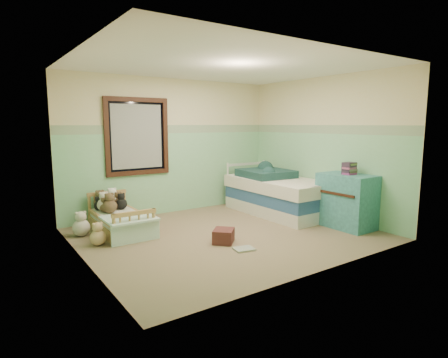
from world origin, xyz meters
TOP-DOWN VIEW (x-y plane):
  - floor at (0.00, 0.00)m, footprint 4.20×3.60m
  - ceiling at (0.00, 0.00)m, footprint 4.20×3.60m
  - wall_back at (0.00, 1.80)m, footprint 4.20×0.04m
  - wall_front at (0.00, -1.80)m, footprint 4.20×0.04m
  - wall_left at (-2.10, 0.00)m, footprint 0.04×3.60m
  - wall_right at (2.10, 0.00)m, footprint 0.04×3.60m
  - wainscot_mint at (0.00, 1.79)m, footprint 4.20×0.01m
  - border_strip at (0.00, 1.79)m, footprint 4.20×0.01m
  - window_frame at (-0.70, 1.76)m, footprint 1.16×0.06m
  - window_blinds at (-0.70, 1.77)m, footprint 0.92×0.01m
  - toddler_bed_frame at (-1.31, 1.05)m, footprint 0.65×1.30m
  - toddler_mattress at (-1.31, 1.05)m, footprint 0.59×1.24m
  - patchwork_quilt at (-1.31, 0.65)m, footprint 0.71×0.65m
  - plush_bed_brown at (-1.46, 1.55)m, footprint 0.21×0.21m
  - plush_bed_white at (-1.26, 1.55)m, footprint 0.22×0.22m
  - plush_bed_tan at (-1.41, 1.33)m, footprint 0.20×0.20m
  - plush_bed_dark at (-1.18, 1.33)m, footprint 0.18×0.18m
  - plush_floor_cream at (-1.87, 1.16)m, footprint 0.26×0.26m
  - plush_floor_tan at (-1.79, 0.58)m, footprint 0.22×0.22m
  - twin_bed_frame at (1.55, 0.55)m, footprint 1.01×2.01m
  - twin_boxspring at (1.55, 0.55)m, footprint 1.01×2.01m
  - twin_mattress at (1.55, 0.55)m, footprint 1.05×2.06m
  - teal_blanket at (1.50, 0.85)m, footprint 0.92×0.97m
  - dresser at (1.82, -0.78)m, footprint 0.54×0.87m
  - book_stack at (1.82, -0.80)m, footprint 0.20×0.15m
  - red_pillow at (-0.28, -0.32)m, footprint 0.41×0.41m
  - floor_book at (-0.23, -0.72)m, footprint 0.30×0.25m
  - extra_plush_0 at (-1.51, 1.47)m, footprint 0.15×0.15m
  - extra_plush_1 at (-1.18, 1.48)m, footprint 0.18×0.18m
  - extra_plush_2 at (-1.43, 1.17)m, footprint 0.22×0.22m
  - extra_plush_3 at (-1.47, 1.29)m, footprint 0.16×0.16m
  - extra_plush_4 at (-1.46, 1.34)m, footprint 0.22×0.22m
  - extra_plush_5 at (-1.34, 1.32)m, footprint 0.16×0.16m

SIDE VIEW (x-z plane):
  - floor at x=0.00m, z-range -0.02..0.00m
  - floor_book at x=-0.23m, z-range 0.00..0.02m
  - toddler_bed_frame at x=-1.31m, z-range 0.00..0.17m
  - red_pillow at x=-0.28m, z-range 0.00..0.19m
  - twin_bed_frame at x=1.55m, z-range 0.00..0.22m
  - plush_floor_tan at x=-1.79m, z-range 0.00..0.22m
  - plush_floor_cream at x=-1.87m, z-range 0.00..0.26m
  - toddler_mattress at x=-1.31m, z-range 0.17..0.29m
  - patchwork_quilt at x=-1.31m, z-range 0.29..0.32m
  - twin_boxspring at x=1.55m, z-range 0.22..0.44m
  - extra_plush_0 at x=-1.51m, z-range 0.29..0.44m
  - extra_plush_5 at x=-1.34m, z-range 0.29..0.44m
  - extra_plush_3 at x=-1.47m, z-range 0.29..0.45m
  - extra_plush_1 at x=-1.18m, z-range 0.29..0.47m
  - plush_bed_dark at x=-1.18m, z-range 0.29..0.47m
  - plush_bed_tan at x=-1.41m, z-range 0.29..0.49m
  - plush_bed_brown at x=-1.46m, z-range 0.29..0.50m
  - extra_plush_4 at x=-1.46m, z-range 0.29..0.50m
  - extra_plush_2 at x=-1.43m, z-range 0.29..0.51m
  - plush_bed_white at x=-1.26m, z-range 0.29..0.51m
  - dresser at x=1.82m, z-range 0.00..0.87m
  - twin_mattress at x=1.55m, z-range 0.44..0.66m
  - teal_blanket at x=1.50m, z-range 0.66..0.80m
  - wainscot_mint at x=0.00m, z-range 0.00..1.50m
  - book_stack at x=1.82m, z-range 0.87..1.06m
  - wall_back at x=0.00m, z-range 0.00..2.50m
  - wall_front at x=0.00m, z-range 0.00..2.50m
  - wall_left at x=-2.10m, z-range 0.00..2.50m
  - wall_right at x=2.10m, z-range 0.00..2.50m
  - window_blinds at x=-0.70m, z-range 0.89..2.01m
  - window_frame at x=-0.70m, z-range 0.77..2.13m
  - border_strip at x=0.00m, z-range 1.50..1.65m
  - ceiling at x=0.00m, z-range 2.50..2.52m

